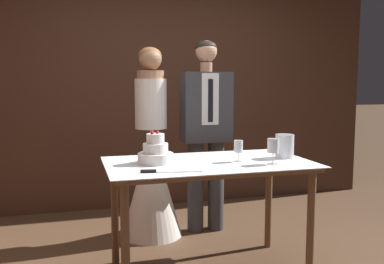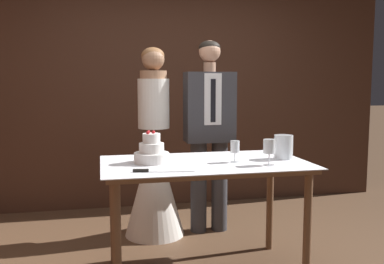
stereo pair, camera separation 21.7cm
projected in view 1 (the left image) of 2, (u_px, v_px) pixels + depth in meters
name	position (u px, v px, depth m)	size (l,w,h in m)	color
wall_back	(160.00, 83.00, 4.79)	(5.06, 0.12, 2.76)	#472B1E
cake_table	(208.00, 175.00, 3.06)	(1.46, 0.84, 0.82)	brown
tiered_cake	(156.00, 153.00, 2.99)	(0.25, 0.25, 0.23)	white
cake_knife	(159.00, 171.00, 2.68)	(0.39, 0.09, 0.02)	silver
wine_glass_near	(273.00, 147.00, 2.95)	(0.08, 0.08, 0.18)	silver
wine_glass_middle	(238.00, 147.00, 3.05)	(0.06, 0.06, 0.15)	silver
hurricane_candle	(284.00, 147.00, 3.21)	(0.14, 0.14, 0.18)	silver
bride	(151.00, 168.00, 3.84)	(0.54, 0.54, 1.70)	white
groom	(206.00, 126.00, 3.93)	(0.45, 0.25, 1.76)	#38383D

